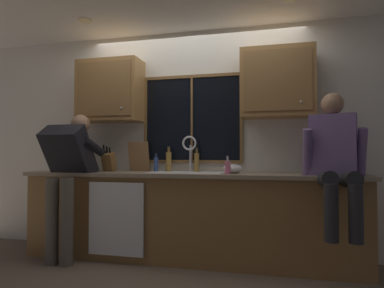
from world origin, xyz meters
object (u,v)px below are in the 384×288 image
at_px(knife_block, 109,162).
at_px(mixing_bowl, 232,169).
at_px(cutting_board, 139,156).
at_px(bottle_green_glass, 197,162).
at_px(person_standing, 68,169).
at_px(soap_dispenser, 228,167).
at_px(bottle_tall_clear, 156,164).
at_px(person_sitting_on_counter, 335,156).
at_px(bottle_amber_small, 169,161).

distance_m(knife_block, mixing_bowl, 1.42).
xyz_separation_m(cutting_board, bottle_green_glass, (0.70, -0.03, -0.06)).
xyz_separation_m(person_standing, soap_dispenser, (1.68, 0.14, 0.03)).
xyz_separation_m(soap_dispenser, bottle_tall_clear, (-0.87, 0.35, 0.02)).
bearing_deg(person_sitting_on_counter, bottle_amber_small, 164.73).
xyz_separation_m(mixing_bowl, bottle_amber_small, (-0.75, 0.17, 0.07)).
bearing_deg(knife_block, cutting_board, 29.46).
height_order(person_sitting_on_counter, bottle_amber_small, person_sitting_on_counter).
bearing_deg(person_sitting_on_counter, bottle_tall_clear, 166.52).
relative_size(knife_block, soap_dispenser, 1.78).
bearing_deg(knife_block, bottle_green_glass, 7.82).
height_order(knife_block, bottle_green_glass, knife_block).
relative_size(person_sitting_on_counter, bottle_green_glass, 4.62).
height_order(person_sitting_on_counter, knife_block, person_sitting_on_counter).
bearing_deg(person_sitting_on_counter, mixing_bowl, 162.97).
bearing_deg(bottle_amber_small, soap_dispenser, -27.02).
bearing_deg(knife_block, bottle_tall_clear, 13.33).
bearing_deg(person_standing, mixing_bowl, 11.17).
relative_size(knife_block, bottle_tall_clear, 1.53).
distance_m(person_sitting_on_counter, bottle_tall_clear, 1.89).
relative_size(bottle_green_glass, bottle_amber_small, 0.94).
distance_m(person_sitting_on_counter, soap_dispenser, 0.98).
height_order(mixing_bowl, soap_dispenser, soap_dispenser).
xyz_separation_m(knife_block, bottle_green_glass, (1.00, 0.14, 0.00)).
relative_size(cutting_board, bottle_amber_small, 1.20).
bearing_deg(soap_dispenser, bottle_tall_clear, 158.21).
distance_m(bottle_tall_clear, bottle_amber_small, 0.15).
bearing_deg(bottle_green_glass, bottle_tall_clear, -178.46).
bearing_deg(bottle_amber_small, person_sitting_on_counter, -15.27).
bearing_deg(person_sitting_on_counter, person_standing, -179.02).
distance_m(bottle_green_glass, bottle_tall_clear, 0.48).
distance_m(person_standing, mixing_bowl, 1.73).
bearing_deg(soap_dispenser, person_standing, -175.25).
height_order(cutting_board, bottle_amber_small, cutting_board).
relative_size(bottle_green_glass, bottle_tall_clear, 1.30).
bearing_deg(person_standing, soap_dispenser, 4.75).
bearing_deg(mixing_bowl, cutting_board, 170.18).
height_order(mixing_bowl, bottle_green_glass, bottle_green_glass).
height_order(soap_dispenser, bottle_amber_small, bottle_amber_small).
height_order(person_standing, bottle_amber_small, person_standing).
relative_size(person_sitting_on_counter, bottle_tall_clear, 6.00).
relative_size(knife_block, cutting_board, 0.92).
distance_m(cutting_board, bottle_green_glass, 0.71).
xyz_separation_m(person_standing, mixing_bowl, (1.70, 0.34, 0.00)).
bearing_deg(mixing_bowl, person_standing, -168.83).
bearing_deg(bottle_green_glass, soap_dispenser, -42.42).
distance_m(person_standing, person_sitting_on_counter, 2.65).
height_order(person_standing, knife_block, person_standing).
relative_size(person_sitting_on_counter, bottle_amber_small, 4.35).
height_order(knife_block, bottle_tall_clear, knife_block).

